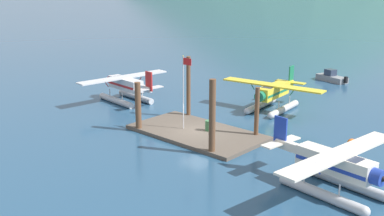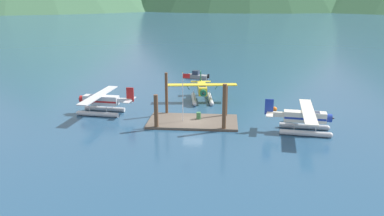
{
  "view_description": "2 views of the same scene",
  "coord_description": "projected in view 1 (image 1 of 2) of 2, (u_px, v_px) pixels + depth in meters",
  "views": [
    {
      "loc": [
        24.15,
        -26.63,
        12.36
      ],
      "look_at": [
        -0.32,
        -0.25,
        2.27
      ],
      "focal_mm": 42.43,
      "sensor_mm": 36.0,
      "label": 1
    },
    {
      "loc": [
        3.85,
        -46.32,
        15.55
      ],
      "look_at": [
        -0.17,
        0.69,
        1.73
      ],
      "focal_mm": 36.13,
      "sensor_mm": 36.0,
      "label": 2
    }
  ],
  "objects": [
    {
      "name": "boat_grey_open_north",
      "position": [
        331.0,
        77.0,
        58.05
      ],
      "size": [
        4.74,
        2.69,
        1.5
      ],
      "color": "gray",
      "rests_on": "ground"
    },
    {
      "name": "dock_platform",
      "position": [
        197.0,
        133.0,
        37.91
      ],
      "size": [
        11.23,
        6.07,
        0.3
      ],
      "primitive_type": "cube",
      "color": "brown",
      "rests_on": "ground"
    },
    {
      "name": "piling_far_left",
      "position": [
        188.0,
        88.0,
        41.76
      ],
      "size": [
        0.39,
        0.39,
        5.79
      ],
      "primitive_type": "cylinder",
      "color": "brown",
      "rests_on": "ground"
    },
    {
      "name": "piling_far_right",
      "position": [
        257.0,
        113.0,
        36.49
      ],
      "size": [
        0.37,
        0.37,
        4.24
      ],
      "primitive_type": "cylinder",
      "color": "brown",
      "rests_on": "ground"
    },
    {
      "name": "fuel_drum",
      "position": [
        209.0,
        126.0,
        37.8
      ],
      "size": [
        0.62,
        0.62,
        0.88
      ],
      "color": "#33663D",
      "rests_on": "dock_platform"
    },
    {
      "name": "mooring_buoy",
      "position": [
        352.0,
        143.0,
        34.77
      ],
      "size": [
        0.72,
        0.72,
        0.72
      ],
      "primitive_type": "sphere",
      "color": "orange",
      "rests_on": "ground"
    },
    {
      "name": "seaplane_yellow_bow_centre",
      "position": [
        273.0,
        95.0,
        44.6
      ],
      "size": [
        10.49,
        7.95,
        3.84
      ],
      "color": "#B7BABF",
      "rests_on": "ground"
    },
    {
      "name": "flagpole",
      "position": [
        184.0,
        84.0,
        37.32
      ],
      "size": [
        0.95,
        0.1,
        6.25
      ],
      "color": "silver",
      "rests_on": "dock_platform"
    },
    {
      "name": "seaplane_cream_stbd_aft",
      "position": [
        335.0,
        169.0,
        27.03
      ],
      "size": [
        7.95,
        10.49,
        3.84
      ],
      "color": "#B7BABF",
      "rests_on": "ground"
    },
    {
      "name": "ground_plane",
      "position": [
        197.0,
        134.0,
        37.95
      ],
      "size": [
        1200.0,
        1200.0,
        0.0
      ],
      "primitive_type": "plane",
      "color": "navy"
    },
    {
      "name": "piling_near_right",
      "position": [
        212.0,
        118.0,
        32.71
      ],
      "size": [
        0.49,
        0.49,
        5.7
      ],
      "primitive_type": "cylinder",
      "color": "brown",
      "rests_on": "ground"
    },
    {
      "name": "seaplane_silver_port_fwd",
      "position": [
        126.0,
        87.0,
        47.84
      ],
      "size": [
        7.96,
        10.49,
        3.84
      ],
      "color": "#B7BABF",
      "rests_on": "ground"
    },
    {
      "name": "piling_near_left",
      "position": [
        138.0,
        107.0,
        38.16
      ],
      "size": [
        0.51,
        0.51,
        4.26
      ],
      "primitive_type": "cylinder",
      "color": "brown",
      "rests_on": "ground"
    }
  ]
}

